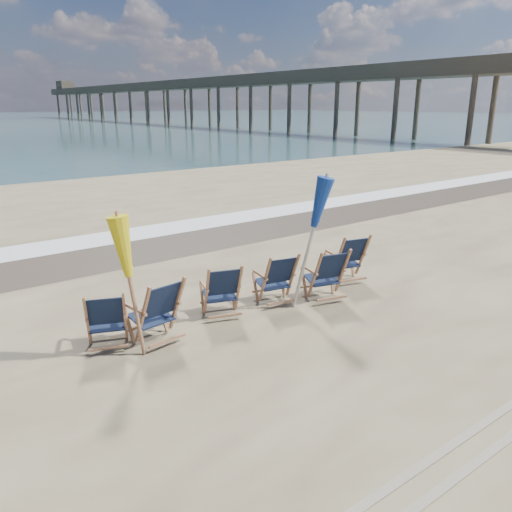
% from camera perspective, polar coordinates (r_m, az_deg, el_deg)
% --- Properties ---
extents(surf_foam, '(200.00, 1.40, 0.01)m').
position_cam_1_polar(surf_foam, '(14.21, -14.90, 2.30)').
color(surf_foam, silver).
rests_on(surf_foam, ground).
extents(wet_sand_strip, '(200.00, 2.60, 0.00)m').
position_cam_1_polar(wet_sand_strip, '(12.87, -12.35, 0.97)').
color(wet_sand_strip, '#42362A').
rests_on(wet_sand_strip, ground).
extents(beach_chair_0, '(0.81, 0.85, 0.94)m').
position_cam_1_polar(beach_chair_0, '(7.56, -14.73, -6.96)').
color(beach_chair_0, '#121C35').
rests_on(beach_chair_0, ground).
extents(beach_chair_1, '(0.78, 0.85, 1.07)m').
position_cam_1_polar(beach_chair_1, '(7.68, -8.97, -5.70)').
color(beach_chair_1, '#121C35').
rests_on(beach_chair_1, ground).
extents(beach_chair_2, '(0.82, 0.87, 0.98)m').
position_cam_1_polar(beach_chair_2, '(8.38, -1.97, -3.84)').
color(beach_chair_2, '#121C35').
rests_on(beach_chair_2, ground).
extents(beach_chair_3, '(0.76, 0.82, 0.99)m').
position_cam_1_polar(beach_chair_3, '(8.97, 4.23, -2.41)').
color(beach_chair_3, '#121C35').
rests_on(beach_chair_3, ground).
extents(beach_chair_4, '(0.82, 0.88, 1.03)m').
position_cam_1_polar(beach_chair_4, '(9.23, 9.90, -1.93)').
color(beach_chair_4, '#121C35').
rests_on(beach_chair_4, ground).
extents(beach_chair_5, '(0.83, 0.89, 1.04)m').
position_cam_1_polar(beach_chair_5, '(10.27, 12.15, -0.09)').
color(beach_chair_5, '#121C35').
rests_on(beach_chair_5, ground).
extents(umbrella_yellow, '(0.30, 0.30, 2.03)m').
position_cam_1_polar(umbrella_yellow, '(6.99, -14.27, 0.21)').
color(umbrella_yellow, '#A46D49').
rests_on(umbrella_yellow, ground).
extents(umbrella_blue, '(0.30, 0.30, 2.34)m').
position_cam_1_polar(umbrella_blue, '(8.43, 6.09, 5.51)').
color(umbrella_blue, '#A5A5AD').
rests_on(umbrella_blue, ground).
extents(fishing_pier, '(4.40, 140.00, 9.30)m').
position_cam_1_polar(fishing_pier, '(89.55, -8.44, 17.56)').
color(fishing_pier, '#4C4237').
rests_on(fishing_pier, ground).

